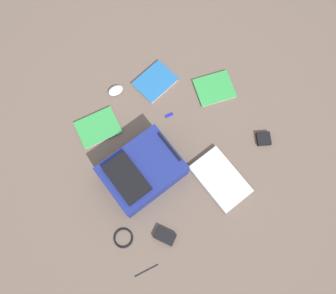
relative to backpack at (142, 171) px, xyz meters
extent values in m
plane|color=brown|center=(-0.06, 0.21, -0.09)|extent=(3.81, 3.81, 0.00)
cube|color=navy|center=(0.00, 0.00, -0.01)|extent=(0.36, 0.46, 0.17)
cube|color=black|center=(0.01, -0.09, 0.09)|extent=(0.28, 0.18, 0.03)
cylinder|color=black|center=(-0.01, 0.21, 0.09)|extent=(0.20, 0.03, 0.02)
cube|color=#929296|center=(0.29, 0.38, -0.08)|extent=(0.37, 0.25, 0.02)
cube|color=#B7B7BC|center=(0.29, 0.38, -0.06)|extent=(0.37, 0.24, 0.01)
cube|color=silver|center=(-0.22, 0.70, -0.08)|extent=(0.25, 0.28, 0.01)
cube|color=#2D8C3F|center=(-0.22, 0.70, -0.07)|extent=(0.26, 0.29, 0.00)
cube|color=silver|center=(-0.41, -0.07, -0.08)|extent=(0.22, 0.27, 0.02)
cube|color=#2D8C3F|center=(-0.41, -0.07, -0.07)|extent=(0.23, 0.28, 0.00)
cube|color=silver|center=(-0.47, 0.40, -0.08)|extent=(0.23, 0.27, 0.02)
cube|color=#1E5999|center=(-0.47, 0.40, -0.07)|extent=(0.24, 0.28, 0.00)
ellipsoid|color=silver|center=(-0.56, 0.15, -0.07)|extent=(0.07, 0.10, 0.03)
torus|color=black|center=(0.26, -0.30, -0.08)|extent=(0.12, 0.12, 0.01)
cube|color=black|center=(0.38, -0.09, -0.07)|extent=(0.14, 0.12, 0.03)
cylinder|color=black|center=(0.48, -0.28, -0.09)|extent=(0.03, 0.15, 0.01)
cube|color=black|center=(0.24, 0.75, -0.08)|extent=(0.11, 0.11, 0.03)
cube|color=#191999|center=(-0.23, 0.35, -0.09)|extent=(0.03, 0.06, 0.01)
camera|label=1|loc=(0.42, -0.10, 2.00)|focal=37.03mm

